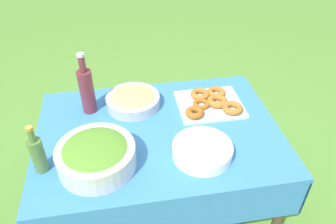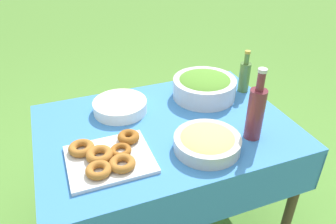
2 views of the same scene
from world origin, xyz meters
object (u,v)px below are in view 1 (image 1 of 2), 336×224
pasta_bowl (133,100)px  donut_platter (211,103)px  salad_bowl (96,155)px  olive_oil_bottle (38,154)px  wine_bottle (87,90)px  plate_stack (202,150)px

pasta_bowl → donut_platter: size_ratio=0.84×
salad_bowl → donut_platter: size_ratio=0.99×
pasta_bowl → olive_oil_bottle: 0.60m
donut_platter → wine_bottle: bearing=173.6°
plate_stack → wine_bottle: 0.68m
olive_oil_bottle → wine_bottle: size_ratio=0.71×
donut_platter → olive_oil_bottle: bearing=-159.1°
salad_bowl → donut_platter: salad_bowl is taller
pasta_bowl → salad_bowl: bearing=-114.6°
donut_platter → salad_bowl: bearing=-150.7°
pasta_bowl → wine_bottle: wine_bottle is taller
salad_bowl → pasta_bowl: (0.20, 0.43, -0.03)m
pasta_bowl → donut_platter: 0.43m
salad_bowl → plate_stack: size_ratio=1.25×
olive_oil_bottle → plate_stack: bearing=-2.7°
wine_bottle → olive_oil_bottle: bearing=-116.6°
salad_bowl → plate_stack: bearing=-1.8°
plate_stack → donut_platter: bearing=68.5°
pasta_bowl → wine_bottle: bearing=-178.8°
pasta_bowl → donut_platter: bearing=-10.5°
olive_oil_bottle → wine_bottle: (0.20, 0.40, 0.04)m
salad_bowl → donut_platter: (0.62, 0.35, -0.05)m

